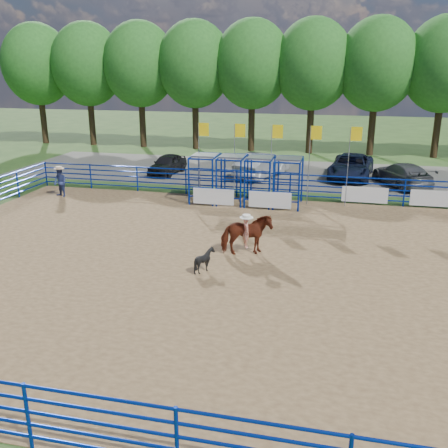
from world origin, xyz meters
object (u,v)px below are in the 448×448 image
at_px(calf, 205,260).
at_px(car_a, 167,164).
at_px(car_c, 351,166).
at_px(car_d, 402,174).
at_px(horse_and_rider, 246,233).
at_px(car_b, 262,165).
at_px(spectator_cowboy, 60,182).

relative_size(calf, car_a, 0.22).
xyz_separation_m(car_a, car_c, (12.26, 1.42, 0.11)).
xyz_separation_m(calf, car_d, (8.38, 15.76, 0.26)).
bearing_deg(calf, car_d, -44.88).
xyz_separation_m(horse_and_rider, car_b, (-1.59, 14.30, -0.07)).
bearing_deg(car_b, car_a, 23.38).
height_order(spectator_cowboy, car_b, spectator_cowboy).
xyz_separation_m(car_b, car_c, (5.77, 1.00, -0.05)).
height_order(horse_and_rider, car_a, horse_and_rider).
xyz_separation_m(calf, spectator_cowboy, (-10.76, 8.56, 0.42)).
height_order(car_a, car_d, car_d).
height_order(calf, car_a, car_a).
height_order(horse_and_rider, spectator_cowboy, horse_and_rider).
distance_m(car_a, car_c, 12.34).
bearing_deg(car_d, car_b, -26.87).
relative_size(spectator_cowboy, car_c, 0.31).
xyz_separation_m(spectator_cowboy, car_c, (16.09, 8.75, -0.09)).
distance_m(spectator_cowboy, car_a, 8.27).
bearing_deg(calf, car_c, -34.00).
bearing_deg(car_d, car_c, -50.17).
distance_m(car_b, car_c, 5.86).
bearing_deg(car_c, calf, -100.35).
distance_m(horse_and_rider, spectator_cowboy, 13.59).
xyz_separation_m(car_a, car_b, (6.48, 0.43, 0.15)).
height_order(spectator_cowboy, car_d, spectator_cowboy).
height_order(car_b, car_d, car_b).
height_order(calf, spectator_cowboy, spectator_cowboy).
bearing_deg(horse_and_rider, car_d, 62.28).
xyz_separation_m(car_a, car_d, (15.31, -0.12, 0.04)).
height_order(horse_and_rider, car_c, horse_and_rider).
relative_size(horse_and_rider, car_c, 0.40).
xyz_separation_m(car_c, car_d, (3.05, -1.54, -0.06)).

